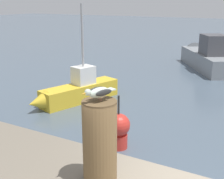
# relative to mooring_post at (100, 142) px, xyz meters

# --- Properties ---
(mooring_post) EXTENTS (0.35, 0.35, 0.86)m
(mooring_post) POSITION_rel_mooring_post_xyz_m (0.00, 0.00, 0.00)
(mooring_post) COLOR brown
(mooring_post) RESTS_ON harbor_quay
(seagull) EXTENTS (0.20, 0.38, 0.14)m
(seagull) POSITION_rel_mooring_post_xyz_m (-0.00, -0.01, 0.52)
(seagull) COLOR tan
(seagull) RESTS_ON mooring_post
(boat_yellow) EXTENTS (1.71, 3.52, 3.35)m
(boat_yellow) POSITION_rel_mooring_post_xyz_m (-4.59, 5.79, -1.68)
(boat_yellow) COLOR yellow
(boat_yellow) RESTS_ON ground_plane
(boat_grey) EXTENTS (4.23, 5.52, 1.98)m
(boat_grey) POSITION_rel_mooring_post_xyz_m (-2.05, 13.96, -1.51)
(boat_grey) COLOR gray
(boat_grey) RESTS_ON ground_plane
(channel_buoy) EXTENTS (0.56, 0.56, 1.33)m
(channel_buoy) POSITION_rel_mooring_post_xyz_m (-1.67, 3.54, -1.61)
(channel_buoy) COLOR red
(channel_buoy) RESTS_ON ground_plane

